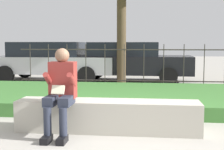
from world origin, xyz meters
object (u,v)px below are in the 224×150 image
Objects in this scene: car_parked_left at (51,60)px; person_seated_reader at (61,88)px; stone_bench at (108,118)px; car_parked_center at (128,61)px.

person_seated_reader is at bearing -71.76° from car_parked_left.
car_parked_left is at bearing 114.26° from stone_bench.
person_seated_reader is at bearing -155.92° from stone_bench.
car_parked_left reaches higher than car_parked_center.
car_parked_left is 1.03× the size of car_parked_center.
car_parked_left reaches higher than stone_bench.
person_seated_reader reaches higher than stone_bench.
car_parked_left is at bearing -176.44° from car_parked_center.
stone_bench is at bearing -86.97° from car_parked_center.
person_seated_reader is 0.28× the size of car_parked_left.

